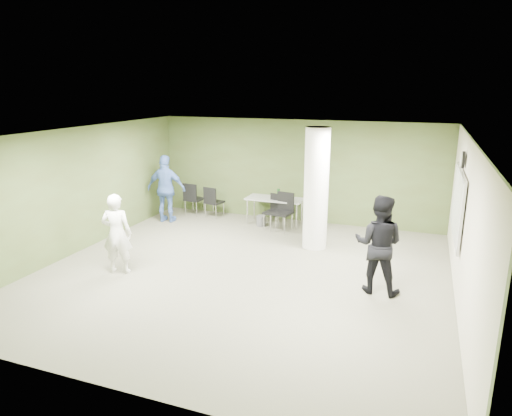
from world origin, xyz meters
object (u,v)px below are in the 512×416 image
at_px(chair_back_left, 193,197).
at_px(man_blue, 166,189).
at_px(man_black, 379,244).
at_px(folding_table, 275,200).
at_px(woman_white, 117,234).

height_order(chair_back_left, man_blue, man_blue).
xyz_separation_m(chair_back_left, man_black, (5.57, -3.37, 0.35)).
relative_size(folding_table, chair_back_left, 1.60).
relative_size(woman_white, man_black, 0.90).
distance_m(folding_table, chair_back_left, 2.52).
xyz_separation_m(folding_table, man_blue, (-2.89, -0.79, 0.25)).
bearing_deg(man_black, man_blue, -19.19).
relative_size(chair_back_left, man_blue, 0.52).
distance_m(folding_table, man_black, 4.55).
xyz_separation_m(folding_table, chair_back_left, (-2.52, 0.01, -0.12)).
bearing_deg(man_blue, man_black, 149.61).
xyz_separation_m(chair_back_left, man_blue, (-0.37, -0.80, 0.37)).
distance_m(man_black, man_blue, 6.47).
bearing_deg(man_blue, woman_white, 98.30).
distance_m(chair_back_left, woman_white, 4.32).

